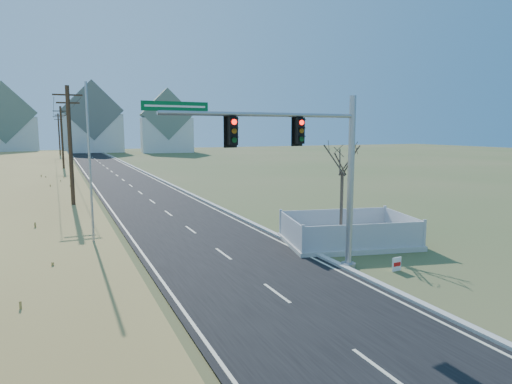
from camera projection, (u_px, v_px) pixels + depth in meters
name	position (u px, v px, depth m)	size (l,w,h in m)	color
ground	(256.00, 279.00, 19.19)	(260.00, 260.00, 0.00)	#425529
road	(113.00, 173.00, 64.48)	(8.00, 180.00, 0.06)	black
curb	(143.00, 171.00, 66.13)	(0.30, 180.00, 0.18)	#B2AFA8
utility_pole_near	(71.00, 153.00, 29.53)	(1.80, 0.26, 9.00)	#422D1E
utility_pole_mid	(62.00, 141.00, 56.71)	(1.80, 0.26, 9.00)	#422D1E
utility_pole_far	(59.00, 137.00, 83.89)	(1.80, 0.26, 9.00)	#422D1E
condo_nnw	(5.00, 126.00, 108.87)	(14.93, 11.17, 17.03)	silver
condo_n	(92.00, 123.00, 120.40)	(15.27, 10.20, 18.54)	silver
condo_ne	(166.00, 126.00, 120.46)	(14.12, 10.51, 16.52)	silver
traffic_signal_mast	(317.00, 167.00, 19.13)	(9.60, 1.53, 7.69)	#9EA0A5
fence_enclosure	(348.00, 239.00, 24.97)	(7.64, 5.99, 1.56)	#B7B5AD
open_sign	(397.00, 264.00, 20.15)	(0.50, 0.10, 0.62)	white
flagpole	(91.00, 197.00, 20.01)	(0.37, 0.37, 8.26)	#B7B5AD
bare_tree	(343.00, 157.00, 25.03)	(2.21, 2.21, 5.86)	#4C3F33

